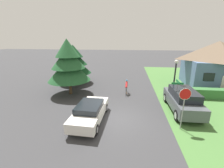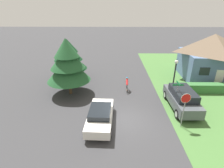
# 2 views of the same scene
# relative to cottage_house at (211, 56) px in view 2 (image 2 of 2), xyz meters

# --- Properties ---
(ground_plane) EXTENTS (140.00, 140.00, 0.00)m
(ground_plane) POSITION_rel_cottage_house_xyz_m (-11.17, -9.67, -2.85)
(ground_plane) COLOR #38383A
(cottage_house) EXTENTS (7.10, 6.56, 5.49)m
(cottage_house) POSITION_rel_cottage_house_xyz_m (0.00, 0.00, 0.00)
(cottage_house) COLOR slate
(cottage_house) RESTS_ON ground
(hedge_row) EXTENTS (8.83, 0.90, 0.99)m
(hedge_row) POSITION_rel_cottage_house_xyz_m (-0.74, -4.50, -2.35)
(hedge_row) COLOR #387038
(hedge_row) RESTS_ON ground
(sedan_left_lane) EXTENTS (2.01, 4.58, 1.38)m
(sedan_left_lane) POSITION_rel_cottage_house_xyz_m (-13.06, -10.16, -2.13)
(sedan_left_lane) COLOR silver
(sedan_left_lane) RESTS_ON ground
(cyclist) EXTENTS (0.44, 1.75, 1.52)m
(cyclist) POSITION_rel_cottage_house_xyz_m (-10.63, -4.26, -2.12)
(cyclist) COLOR black
(cyclist) RESTS_ON ground
(parked_suv_right) EXTENTS (2.04, 5.03, 1.88)m
(parked_suv_right) POSITION_rel_cottage_house_xyz_m (-5.98, -7.69, -1.88)
(parked_suv_right) COLOR #4C5156
(parked_suv_right) RESTS_ON ground
(stop_sign) EXTENTS (0.75, 0.09, 2.84)m
(stop_sign) POSITION_rel_cottage_house_xyz_m (-6.86, -10.42, -0.82)
(stop_sign) COLOR gray
(stop_sign) RESTS_ON ground
(street_lamp) EXTENTS (0.34, 0.34, 4.08)m
(street_lamp) POSITION_rel_cottage_house_xyz_m (-6.33, -6.01, -0.13)
(street_lamp) COLOR black
(street_lamp) RESTS_ON ground
(street_name_sign) EXTENTS (0.90, 0.90, 2.69)m
(street_name_sign) POSITION_rel_cottage_house_xyz_m (-6.64, -8.06, -0.98)
(street_name_sign) COLOR gray
(street_name_sign) RESTS_ON ground
(conifer_tall_near) EXTENTS (4.36, 4.36, 5.78)m
(conifer_tall_near) POSITION_rel_cottage_house_xyz_m (-16.62, -4.98, 0.51)
(conifer_tall_near) COLOR #4C3823
(conifer_tall_near) RESTS_ON ground
(conifer_tall_far) EXTENTS (4.35, 4.35, 5.01)m
(conifer_tall_far) POSITION_rel_cottage_house_xyz_m (-17.61, -0.88, 0.08)
(conifer_tall_far) COLOR #4C3823
(conifer_tall_far) RESTS_ON ground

